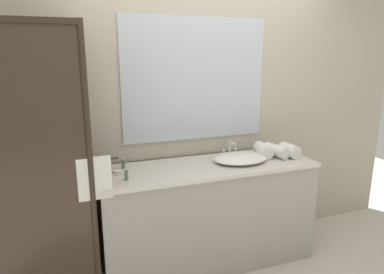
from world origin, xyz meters
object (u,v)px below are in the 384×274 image
(rolled_towel_middle, at_px, (276,151))
(amenity_bottle_body_wash, at_px, (123,163))
(rolled_towel_far_edge, at_px, (263,150))
(amenity_bottle_lotion, at_px, (126,175))
(soap_dish, at_px, (117,172))
(sink_basin, at_px, (240,158))
(rolled_towel_near_edge, at_px, (289,150))
(faucet, at_px, (230,150))

(rolled_towel_middle, bearing_deg, amenity_bottle_body_wash, 173.83)
(rolled_towel_far_edge, bearing_deg, amenity_bottle_lotion, -172.45)
(soap_dish, xyz_separation_m, amenity_bottle_lotion, (0.05, -0.15, 0.02))
(amenity_bottle_body_wash, xyz_separation_m, rolled_towel_far_edge, (1.22, -0.11, 0.02))
(sink_basin, distance_m, rolled_towel_near_edge, 0.48)
(sink_basin, height_order, soap_dish, sink_basin)
(amenity_bottle_body_wash, height_order, amenity_bottle_lotion, amenity_bottle_body_wash)
(faucet, relative_size, amenity_bottle_lotion, 2.27)
(rolled_towel_middle, bearing_deg, amenity_bottle_lotion, -174.64)
(faucet, bearing_deg, rolled_towel_near_edge, -25.08)
(soap_dish, bearing_deg, rolled_towel_far_edge, 0.63)
(soap_dish, height_order, rolled_towel_far_edge, rolled_towel_far_edge)
(rolled_towel_near_edge, height_order, rolled_towel_far_edge, rolled_towel_near_edge)
(amenity_bottle_body_wash, height_order, rolled_towel_middle, rolled_towel_middle)
(sink_basin, relative_size, rolled_towel_middle, 1.98)
(soap_dish, bearing_deg, amenity_bottle_body_wash, 59.53)
(sink_basin, relative_size, amenity_bottle_lotion, 6.38)
(soap_dish, relative_size, amenity_bottle_lotion, 1.33)
(sink_basin, relative_size, faucet, 2.82)
(amenity_bottle_lotion, relative_size, rolled_towel_far_edge, 0.33)
(sink_basin, bearing_deg, rolled_towel_near_edge, -2.91)
(faucet, distance_m, soap_dish, 1.05)
(sink_basin, distance_m, rolled_towel_far_edge, 0.26)
(rolled_towel_far_edge, bearing_deg, rolled_towel_middle, -18.90)
(soap_dish, bearing_deg, faucet, 8.60)
(rolled_towel_near_edge, bearing_deg, amenity_bottle_lotion, -176.69)
(sink_basin, height_order, amenity_bottle_lotion, amenity_bottle_lotion)
(sink_basin, distance_m, amenity_bottle_body_wash, 0.98)
(amenity_bottle_lotion, bearing_deg, rolled_towel_middle, 5.36)
(soap_dish, height_order, rolled_towel_middle, rolled_towel_middle)
(soap_dish, distance_m, amenity_bottle_body_wash, 0.14)
(rolled_towel_near_edge, distance_m, rolled_towel_middle, 0.12)
(faucet, relative_size, rolled_towel_far_edge, 0.75)
(sink_basin, xyz_separation_m, faucet, (0.00, 0.20, 0.01))
(amenity_bottle_body_wash, relative_size, rolled_towel_middle, 0.36)
(amenity_bottle_body_wash, xyz_separation_m, amenity_bottle_lotion, (-0.02, -0.27, -0.01))
(sink_basin, xyz_separation_m, rolled_towel_near_edge, (0.47, -0.02, 0.03))
(faucet, height_order, amenity_bottle_body_wash, faucet)
(rolled_towel_near_edge, relative_size, rolled_towel_far_edge, 0.80)
(amenity_bottle_body_wash, bearing_deg, rolled_towel_middle, -6.17)
(amenity_bottle_body_wash, distance_m, rolled_towel_far_edge, 1.22)
(amenity_bottle_body_wash, xyz_separation_m, rolled_towel_near_edge, (1.44, -0.19, 0.02))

